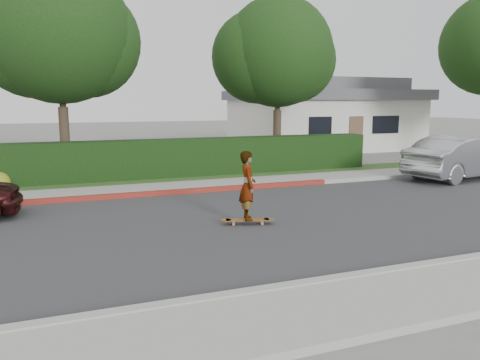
{
  "coord_description": "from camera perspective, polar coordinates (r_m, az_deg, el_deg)",
  "views": [
    {
      "loc": [
        -7.66,
        -10.15,
        2.89
      ],
      "look_at": [
        -3.61,
        0.37,
        1.0
      ],
      "focal_mm": 35.0,
      "sensor_mm": 36.0,
      "label": 1
    }
  ],
  "objects": [
    {
      "name": "car_silver",
      "position": [
        19.53,
        25.46,
        2.49
      ],
      "size": [
        5.16,
        2.56,
        1.63
      ],
      "primitive_type": "imported",
      "rotation": [
        0.0,
        0.0,
        1.75
      ],
      "color": "#A6A7AD",
      "rests_on": "ground"
    },
    {
      "name": "sidewalk_far",
      "position": [
        17.21,
        5.71,
        0.0
      ],
      "size": [
        60.0,
        1.6,
        0.12
      ],
      "primitive_type": "cube",
      "color": "gray",
      "rests_on": "ground"
    },
    {
      "name": "curb_red_section",
      "position": [
        14.76,
        -10.28,
        -1.62
      ],
      "size": [
        12.0,
        0.21,
        0.15
      ],
      "primitive_type": "cube",
      "color": "maroon",
      "rests_on": "ground"
    },
    {
      "name": "planting_strip",
      "position": [
        18.63,
        3.5,
        0.73
      ],
      "size": [
        60.0,
        1.6,
        0.1
      ],
      "primitive_type": "cube",
      "color": "#2D4C1E",
      "rests_on": "ground"
    },
    {
      "name": "ground",
      "position": [
        13.04,
        15.63,
        -3.65
      ],
      "size": [
        120.0,
        120.0,
        0.0
      ],
      "primitive_type": "plane",
      "color": "slate",
      "rests_on": "ground"
    },
    {
      "name": "skateboarder",
      "position": [
        10.98,
        0.94,
        -0.68
      ],
      "size": [
        0.5,
        0.66,
        1.63
      ],
      "primitive_type": "imported",
      "rotation": [
        0.0,
        0.0,
        1.37
      ],
      "color": "white",
      "rests_on": "skateboard"
    },
    {
      "name": "tree_center",
      "position": [
        21.48,
        4.41,
        14.87
      ],
      "size": [
        5.66,
        4.84,
        7.44
      ],
      "color": "#33261C",
      "rests_on": "ground"
    },
    {
      "name": "hedge",
      "position": [
        18.09,
        -5.97,
        2.67
      ],
      "size": [
        15.0,
        1.0,
        1.5
      ],
      "primitive_type": "cube",
      "color": "black",
      "rests_on": "ground"
    },
    {
      "name": "road",
      "position": [
        13.03,
        15.63,
        -3.63
      ],
      "size": [
        60.0,
        8.0,
        0.01
      ],
      "primitive_type": "cube",
      "color": "#2D2D30",
      "rests_on": "ground"
    },
    {
      "name": "curb_far",
      "position": [
        16.42,
        7.12,
        -0.43
      ],
      "size": [
        60.0,
        0.2,
        0.15
      ],
      "primitive_type": "cube",
      "color": "#9E9E99",
      "rests_on": "ground"
    },
    {
      "name": "skateboard",
      "position": [
        11.16,
        0.93,
        -4.9
      ],
      "size": [
        1.29,
        0.6,
        0.12
      ],
      "rotation": [
        0.0,
        0.0,
        -0.29
      ],
      "color": "#CB6938",
      "rests_on": "ground"
    },
    {
      "name": "tree_left",
      "position": [
        18.98,
        -21.3,
        16.08
      ],
      "size": [
        5.99,
        5.21,
        8.0
      ],
      "color": "#33261C",
      "rests_on": "ground"
    },
    {
      "name": "house",
      "position": [
        30.48,
        9.98,
        7.88
      ],
      "size": [
        10.6,
        8.6,
        4.3
      ],
      "color": "beige",
      "rests_on": "ground"
    }
  ]
}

